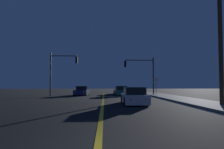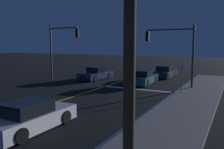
{
  "view_description": "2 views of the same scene",
  "coord_description": "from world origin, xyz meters",
  "px_view_note": "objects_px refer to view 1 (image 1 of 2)",
  "views": [
    {
      "loc": [
        0.16,
        -4.69,
        1.51
      ],
      "look_at": [
        0.94,
        17.93,
        2.62
      ],
      "focal_mm": 34.15,
      "sensor_mm": 36.0,
      "label": 1
    },
    {
      "loc": [
        10.47,
        4.62,
        3.8
      ],
      "look_at": [
        1.93,
        20.84,
        1.47
      ],
      "focal_mm": 38.37,
      "sensor_mm": 36.0,
      "label": 2
    }
  ],
  "objects_px": {
    "car_mid_block_white": "(134,97)",
    "car_far_approaching_charcoal": "(122,90)",
    "car_parked_curb_navy": "(82,91)",
    "street_sign_corner": "(156,84)",
    "traffic_signal_near_right": "(142,70)",
    "utility_pole_right": "(220,21)",
    "traffic_signal_far_left": "(60,67)",
    "car_side_waiting_teal": "(121,91)"
  },
  "relations": [
    {
      "from": "traffic_signal_near_right",
      "to": "street_sign_corner",
      "type": "relative_size",
      "value": 2.24
    },
    {
      "from": "car_far_approaching_charcoal",
      "to": "street_sign_corner",
      "type": "bearing_deg",
      "value": -68.48
    },
    {
      "from": "car_far_approaching_charcoal",
      "to": "utility_pole_right",
      "type": "height_order",
      "value": "utility_pole_right"
    },
    {
      "from": "car_parked_curb_navy",
      "to": "utility_pole_right",
      "type": "bearing_deg",
      "value": 126.57
    },
    {
      "from": "street_sign_corner",
      "to": "car_side_waiting_teal",
      "type": "bearing_deg",
      "value": 141.19
    },
    {
      "from": "car_far_approaching_charcoal",
      "to": "street_sign_corner",
      "type": "distance_m",
      "value": 9.99
    },
    {
      "from": "car_side_waiting_teal",
      "to": "street_sign_corner",
      "type": "bearing_deg",
      "value": -40.83
    },
    {
      "from": "car_far_approaching_charcoal",
      "to": "car_parked_curb_navy",
      "type": "bearing_deg",
      "value": -141.19
    },
    {
      "from": "traffic_signal_near_right",
      "to": "street_sign_corner",
      "type": "distance_m",
      "value": 3.69
    },
    {
      "from": "car_side_waiting_teal",
      "to": "car_parked_curb_navy",
      "type": "bearing_deg",
      "value": 172.26
    },
    {
      "from": "traffic_signal_near_right",
      "to": "car_parked_curb_navy",
      "type": "bearing_deg",
      "value": -8.19
    },
    {
      "from": "car_parked_curb_navy",
      "to": "car_side_waiting_teal",
      "type": "distance_m",
      "value": 5.67
    },
    {
      "from": "car_side_waiting_teal",
      "to": "traffic_signal_near_right",
      "type": "bearing_deg",
      "value": -14.7
    },
    {
      "from": "traffic_signal_near_right",
      "to": "utility_pole_right",
      "type": "relative_size",
      "value": 0.48
    },
    {
      "from": "car_parked_curb_navy",
      "to": "street_sign_corner",
      "type": "bearing_deg",
      "value": 160.73
    },
    {
      "from": "car_parked_curb_navy",
      "to": "car_far_approaching_charcoal",
      "type": "bearing_deg",
      "value": -137.64
    },
    {
      "from": "car_side_waiting_teal",
      "to": "car_far_approaching_charcoal",
      "type": "bearing_deg",
      "value": 82.16
    },
    {
      "from": "traffic_signal_near_right",
      "to": "traffic_signal_far_left",
      "type": "distance_m",
      "value": 11.48
    },
    {
      "from": "car_mid_block_white",
      "to": "car_far_approaching_charcoal",
      "type": "xyz_separation_m",
      "value": [
        0.6,
        19.9,
        0.0
      ]
    },
    {
      "from": "car_far_approaching_charcoal",
      "to": "car_side_waiting_teal",
      "type": "bearing_deg",
      "value": -96.53
    },
    {
      "from": "utility_pole_right",
      "to": "street_sign_corner",
      "type": "xyz_separation_m",
      "value": [
        -1.4,
        12.99,
        -4.31
      ]
    },
    {
      "from": "car_far_approaching_charcoal",
      "to": "car_side_waiting_teal",
      "type": "relative_size",
      "value": 1.07
    },
    {
      "from": "car_mid_block_white",
      "to": "utility_pole_right",
      "type": "height_order",
      "value": "utility_pole_right"
    },
    {
      "from": "car_mid_block_white",
      "to": "car_far_approaching_charcoal",
      "type": "distance_m",
      "value": 19.91
    },
    {
      "from": "car_side_waiting_teal",
      "to": "traffic_signal_near_right",
      "type": "distance_m",
      "value": 4.41
    },
    {
      "from": "traffic_signal_far_left",
      "to": "traffic_signal_near_right",
      "type": "bearing_deg",
      "value": 7.0
    },
    {
      "from": "utility_pole_right",
      "to": "car_parked_curb_navy",
      "type": "bearing_deg",
      "value": 123.74
    },
    {
      "from": "utility_pole_right",
      "to": "street_sign_corner",
      "type": "height_order",
      "value": "utility_pole_right"
    },
    {
      "from": "car_parked_curb_navy",
      "to": "traffic_signal_far_left",
      "type": "relative_size",
      "value": 0.79
    },
    {
      "from": "car_parked_curb_navy",
      "to": "traffic_signal_near_right",
      "type": "height_order",
      "value": "traffic_signal_near_right"
    },
    {
      "from": "car_mid_block_white",
      "to": "car_parked_curb_navy",
      "type": "distance_m",
      "value": 15.8
    },
    {
      "from": "traffic_signal_far_left",
      "to": "street_sign_corner",
      "type": "xyz_separation_m",
      "value": [
        12.67,
        -1.4,
        -2.24
      ]
    },
    {
      "from": "car_mid_block_white",
      "to": "utility_pole_right",
      "type": "relative_size",
      "value": 0.38
    },
    {
      "from": "car_parked_curb_navy",
      "to": "car_side_waiting_teal",
      "type": "height_order",
      "value": "same"
    },
    {
      "from": "car_mid_block_white",
      "to": "traffic_signal_near_right",
      "type": "bearing_deg",
      "value": 77.04
    },
    {
      "from": "car_parked_curb_navy",
      "to": "street_sign_corner",
      "type": "xyz_separation_m",
      "value": [
        9.99,
        -4.05,
        1.05
      ]
    },
    {
      "from": "traffic_signal_far_left",
      "to": "street_sign_corner",
      "type": "distance_m",
      "value": 12.94
    },
    {
      "from": "car_far_approaching_charcoal",
      "to": "car_mid_block_white",
      "type": "bearing_deg",
      "value": -92.44
    },
    {
      "from": "car_mid_block_white",
      "to": "car_side_waiting_teal",
      "type": "xyz_separation_m",
      "value": [
        0.02,
        14.2,
        0.0
      ]
    },
    {
      "from": "traffic_signal_near_right",
      "to": "car_side_waiting_teal",
      "type": "bearing_deg",
      "value": -12.68
    },
    {
      "from": "traffic_signal_far_left",
      "to": "street_sign_corner",
      "type": "bearing_deg",
      "value": -6.31
    },
    {
      "from": "car_mid_block_white",
      "to": "street_sign_corner",
      "type": "distance_m",
      "value": 11.61
    }
  ]
}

